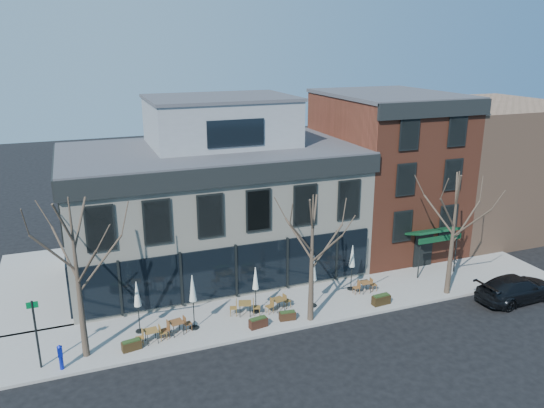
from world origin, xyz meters
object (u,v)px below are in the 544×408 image
object	(u,v)px
call_box	(61,356)
umbrella_0	(137,297)
parked_sedan	(517,288)
cafe_set_0	(151,335)

from	to	relation	value
call_box	umbrella_0	world-z (taller)	umbrella_0
umbrella_0	parked_sedan	bearing A→B (deg)	-10.66
call_box	cafe_set_0	xyz separation A→B (m)	(4.21, 0.82, -0.24)
call_box	cafe_set_0	bearing A→B (deg)	10.97
cafe_set_0	call_box	bearing A→B (deg)	-169.03
parked_sedan	cafe_set_0	bearing A→B (deg)	79.29
call_box	cafe_set_0	distance (m)	4.30
call_box	parked_sedan	bearing A→B (deg)	-4.39
umbrella_0	cafe_set_0	bearing A→B (deg)	-71.22
parked_sedan	umbrella_0	xyz separation A→B (m)	(-21.14, 3.98, 1.40)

